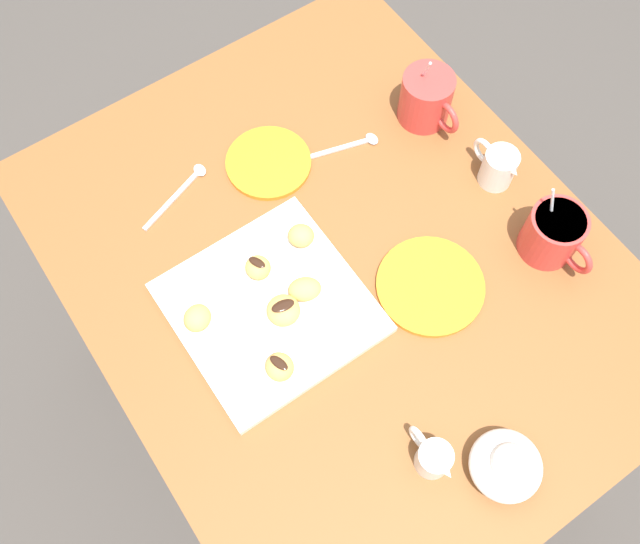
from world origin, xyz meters
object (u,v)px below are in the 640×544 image
at_px(cream_pitcher_white, 498,166).
at_px(beignet_1, 197,318).
at_px(beignet_0, 280,367).
at_px(beignet_4, 258,267).
at_px(chocolate_sauce_pitcher, 433,458).
at_px(coffee_mug_red_right, 554,233).
at_px(dining_table, 340,294).
at_px(beignet_3, 305,289).
at_px(beignet_5, 301,236).
at_px(beignet_2, 283,310).
at_px(ice_cream_bowl, 509,463).
at_px(saucer_orange_left, 268,163).
at_px(pastry_plate_square, 268,306).
at_px(saucer_orange_right, 430,286).
at_px(coffee_mug_red_left, 427,97).

relative_size(cream_pitcher_white, beignet_1, 2.20).
relative_size(beignet_0, beignet_4, 1.07).
bearing_deg(chocolate_sauce_pitcher, coffee_mug_red_right, 113.85).
xyz_separation_m(dining_table, cream_pitcher_white, (0.01, 0.32, 0.17)).
distance_m(chocolate_sauce_pitcher, beignet_3, 0.33).
height_order(dining_table, beignet_5, beignet_5).
xyz_separation_m(coffee_mug_red_right, beignet_2, (-0.15, -0.44, -0.02)).
relative_size(beignet_1, beignet_2, 0.87).
distance_m(ice_cream_bowl, saucer_orange_left, 0.65).
xyz_separation_m(chocolate_sauce_pitcher, beignet_3, (-0.33, -0.00, 0.00)).
relative_size(pastry_plate_square, beignet_3, 5.46).
height_order(beignet_0, beignet_4, beignet_0).
height_order(coffee_mug_red_right, beignet_2, coffee_mug_red_right).
bearing_deg(saucer_orange_right, beignet_1, -114.30).
relative_size(pastry_plate_square, saucer_orange_right, 1.64).
bearing_deg(saucer_orange_left, beignet_5, -14.01).
relative_size(chocolate_sauce_pitcher, beignet_5, 2.06).
xyz_separation_m(dining_table, coffee_mug_red_right, (0.17, 0.31, 0.18)).
xyz_separation_m(beignet_0, beignet_5, (-0.17, 0.15, -0.00)).
xyz_separation_m(saucer_orange_right, beignet_3, (-0.10, -0.18, 0.03)).
distance_m(dining_table, cream_pitcher_white, 0.37).
bearing_deg(ice_cream_bowl, coffee_mug_red_right, 128.38).
distance_m(saucer_orange_right, beignet_0, 0.29).
bearing_deg(ice_cream_bowl, beignet_0, -147.92).
relative_size(chocolate_sauce_pitcher, beignet_4, 2.11).
height_order(coffee_mug_red_left, beignet_0, coffee_mug_red_left).
bearing_deg(beignet_2, saucer_orange_right, 68.34).
bearing_deg(cream_pitcher_white, coffee_mug_red_left, -174.36).
xyz_separation_m(ice_cream_bowl, chocolate_sauce_pitcher, (-0.07, -0.08, -0.00)).
bearing_deg(beignet_0, cream_pitcher_white, 99.59).
height_order(pastry_plate_square, beignet_1, beignet_1).
bearing_deg(beignet_2, cream_pitcher_white, 91.48).
xyz_separation_m(coffee_mug_red_left, beignet_3, (0.18, -0.39, -0.02)).
bearing_deg(saucer_orange_right, pastry_plate_square, -116.75).
bearing_deg(beignet_1, coffee_mug_red_right, 69.24).
distance_m(coffee_mug_red_left, beignet_4, 0.45).
xyz_separation_m(saucer_orange_left, beignet_2, (0.27, -0.14, 0.03)).
bearing_deg(beignet_3, beignet_2, -76.34).
bearing_deg(coffee_mug_red_right, beignet_1, -110.76).
bearing_deg(cream_pitcher_white, coffee_mug_red_right, -6.49).
height_order(cream_pitcher_white, beignet_2, cream_pitcher_white).
height_order(dining_table, chocolate_sauce_pitcher, chocolate_sauce_pitcher).
height_order(ice_cream_bowl, saucer_orange_right, ice_cream_bowl).
distance_m(cream_pitcher_white, beignet_0, 0.52).
distance_m(beignet_0, beignet_2, 0.09).
bearing_deg(beignet_4, saucer_orange_right, 51.41).
relative_size(coffee_mug_red_right, saucer_orange_right, 0.80).
height_order(beignet_0, beignet_5, beignet_0).
height_order(coffee_mug_red_left, chocolate_sauce_pitcher, coffee_mug_red_left).
bearing_deg(beignet_1, dining_table, 80.88).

